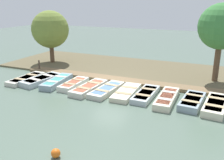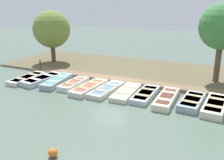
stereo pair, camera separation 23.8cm
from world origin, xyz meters
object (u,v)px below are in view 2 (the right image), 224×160
at_px(rowboat_8, 166,99).
at_px(park_tree_far_left, 52,29).
at_px(rowboat_1, 42,79).
at_px(rowboat_2, 57,81).
at_px(mooring_post_near, 40,65).
at_px(rowboat_10, 215,106).
at_px(rowboat_5, 107,90).
at_px(rowboat_4, 89,88).
at_px(rowboat_6, 126,92).
at_px(rowboat_0, 27,78).
at_px(rowboat_3, 74,84).
at_px(rowboat_7, 145,94).
at_px(buoy, 53,153).
at_px(park_tree_left, 222,27).
at_px(rowboat_9, 192,102).

height_order(rowboat_8, park_tree_far_left, park_tree_far_left).
bearing_deg(rowboat_1, rowboat_2, 101.93).
distance_m(mooring_post_near, park_tree_far_left, 4.14).
height_order(rowboat_10, park_tree_far_left, park_tree_far_left).
xyz_separation_m(rowboat_1, rowboat_5, (-0.03, 5.41, -0.04)).
xyz_separation_m(rowboat_8, mooring_post_near, (-2.39, -11.69, 0.31)).
relative_size(rowboat_4, rowboat_5, 1.00).
xyz_separation_m(rowboat_6, rowboat_10, (0.06, 5.46, 0.05)).
xyz_separation_m(mooring_post_near, park_tree_far_left, (-2.94, -0.81, 2.80)).
height_order(rowboat_0, rowboat_3, rowboat_3).
relative_size(rowboat_3, park_tree_far_left, 0.56).
bearing_deg(rowboat_3, rowboat_2, -88.60).
distance_m(rowboat_7, rowboat_8, 1.41).
xyz_separation_m(rowboat_7, buoy, (7.75, -1.34, 0.01)).
xyz_separation_m(park_tree_far_left, park_tree_left, (0.13, 14.99, 0.82)).
xyz_separation_m(rowboat_10, park_tree_far_left, (-5.27, -15.26, 3.10)).
bearing_deg(rowboat_10, park_tree_left, -172.33).
bearing_deg(rowboat_0, rowboat_4, 91.01).
xyz_separation_m(rowboat_5, rowboat_6, (-0.13, 1.36, -0.01)).
relative_size(rowboat_0, rowboat_7, 1.04).
relative_size(rowboat_2, rowboat_6, 1.02).
relative_size(rowboat_5, rowboat_8, 1.00).
relative_size(rowboat_5, park_tree_far_left, 0.68).
relative_size(rowboat_1, rowboat_6, 1.03).
bearing_deg(rowboat_8, rowboat_7, -99.38).
xyz_separation_m(rowboat_4, mooring_post_near, (-2.57, -6.37, 0.32)).
xyz_separation_m(rowboat_8, buoy, (7.54, -2.74, -0.02)).
bearing_deg(rowboat_8, rowboat_0, -89.45).
bearing_deg(rowboat_7, rowboat_5, -84.21).
relative_size(rowboat_6, rowboat_9, 1.12).
bearing_deg(rowboat_3, rowboat_4, 78.71).
bearing_deg(rowboat_8, rowboat_9, 94.72).
bearing_deg(rowboat_7, buoy, -9.12).
distance_m(mooring_post_near, buoy, 13.37).
relative_size(rowboat_0, rowboat_3, 1.18).
distance_m(rowboat_2, rowboat_10, 10.90).
relative_size(rowboat_2, buoy, 9.21).
bearing_deg(park_tree_far_left, park_tree_left, 89.50).
height_order(rowboat_0, rowboat_4, rowboat_4).
relative_size(rowboat_2, rowboat_9, 1.14).
bearing_deg(buoy, mooring_post_near, -137.97).
height_order(rowboat_10, park_tree_left, park_tree_left).
bearing_deg(rowboat_1, rowboat_3, 101.58).
bearing_deg(park_tree_left, mooring_post_near, -78.81).
relative_size(rowboat_1, rowboat_10, 1.02).
relative_size(rowboat_0, rowboat_9, 1.12).
bearing_deg(buoy, park_tree_far_left, -142.82).
distance_m(rowboat_6, park_tree_far_left, 11.54).
xyz_separation_m(rowboat_6, buoy, (7.65, -0.05, 0.03)).
xyz_separation_m(rowboat_7, rowboat_9, (0.07, 2.88, 0.03)).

